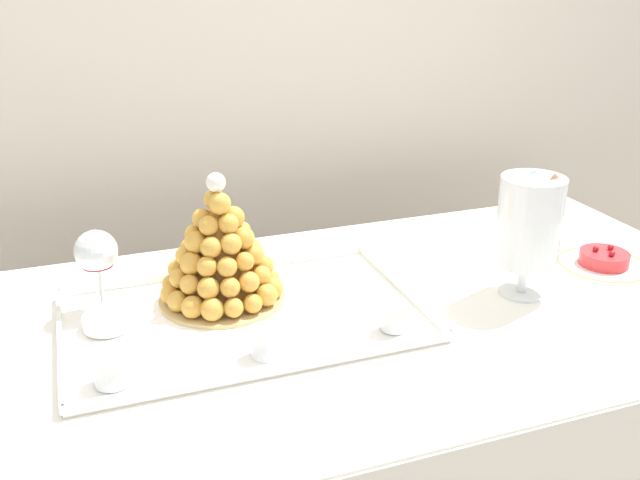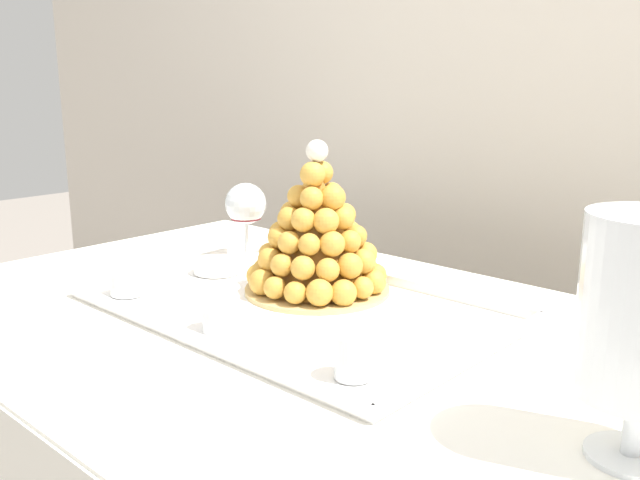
{
  "view_description": "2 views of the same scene",
  "coord_description": "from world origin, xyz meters",
  "px_view_note": "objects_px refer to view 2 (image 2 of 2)",
  "views": [
    {
      "loc": [
        -0.47,
        -1.13,
        1.42
      ],
      "look_at": [
        -0.04,
        0.06,
        0.9
      ],
      "focal_mm": 39.14,
      "sensor_mm": 36.0,
      "label": 1
    },
    {
      "loc": [
        0.56,
        -0.72,
        1.14
      ],
      "look_at": [
        -0.11,
        -0.0,
        0.91
      ],
      "focal_mm": 38.5,
      "sensor_mm": 36.0,
      "label": 2
    }
  ],
  "objects_px": {
    "dessert_cup_left": "(127,281)",
    "dessert_cup_mid_left": "(219,314)",
    "serving_tray": "(293,308)",
    "dessert_cup_centre": "(353,358)",
    "croquembouche": "(317,236)",
    "creme_brulee_ramekin": "(217,265)",
    "wine_glass": "(246,206)"
  },
  "relations": [
    {
      "from": "dessert_cup_left",
      "to": "wine_glass",
      "type": "distance_m",
      "value": 0.29
    },
    {
      "from": "serving_tray",
      "to": "dessert_cup_left",
      "type": "distance_m",
      "value": 0.3
    },
    {
      "from": "dessert_cup_left",
      "to": "wine_glass",
      "type": "xyz_separation_m",
      "value": [
        0.0,
        0.27,
        0.09
      ]
    },
    {
      "from": "dessert_cup_centre",
      "to": "croquembouche",
      "type": "bearing_deg",
      "value": 140.26
    },
    {
      "from": "dessert_cup_centre",
      "to": "wine_glass",
      "type": "bearing_deg",
      "value": 152.09
    },
    {
      "from": "dessert_cup_mid_left",
      "to": "creme_brulee_ramekin",
      "type": "bearing_deg",
      "value": 141.57
    },
    {
      "from": "wine_glass",
      "to": "creme_brulee_ramekin",
      "type": "bearing_deg",
      "value": -87.41
    },
    {
      "from": "dessert_cup_mid_left",
      "to": "dessert_cup_left",
      "type": "bearing_deg",
      "value": 179.1
    },
    {
      "from": "croquembouche",
      "to": "serving_tray",
      "type": "bearing_deg",
      "value": -74.37
    },
    {
      "from": "dessert_cup_left",
      "to": "dessert_cup_centre",
      "type": "relative_size",
      "value": 1.04
    },
    {
      "from": "dessert_cup_left",
      "to": "dessert_cup_centre",
      "type": "distance_m",
      "value": 0.51
    },
    {
      "from": "croquembouche",
      "to": "dessert_cup_left",
      "type": "bearing_deg",
      "value": -134.82
    },
    {
      "from": "croquembouche",
      "to": "dessert_cup_left",
      "type": "xyz_separation_m",
      "value": [
        -0.23,
        -0.23,
        -0.08
      ]
    },
    {
      "from": "dessert_cup_centre",
      "to": "creme_brulee_ramekin",
      "type": "height_order",
      "value": "dessert_cup_centre"
    },
    {
      "from": "croquembouche",
      "to": "creme_brulee_ramekin",
      "type": "height_order",
      "value": "croquembouche"
    },
    {
      "from": "creme_brulee_ramekin",
      "to": "wine_glass",
      "type": "height_order",
      "value": "wine_glass"
    },
    {
      "from": "serving_tray",
      "to": "dessert_cup_centre",
      "type": "distance_m",
      "value": 0.29
    },
    {
      "from": "dessert_cup_left",
      "to": "dessert_cup_mid_left",
      "type": "relative_size",
      "value": 1.07
    },
    {
      "from": "dessert_cup_centre",
      "to": "creme_brulee_ramekin",
      "type": "distance_m",
      "value": 0.53
    },
    {
      "from": "serving_tray",
      "to": "dessert_cup_centre",
      "type": "xyz_separation_m",
      "value": [
        0.25,
        -0.14,
        0.03
      ]
    },
    {
      "from": "croquembouche",
      "to": "dessert_cup_mid_left",
      "type": "distance_m",
      "value": 0.25
    },
    {
      "from": "creme_brulee_ramekin",
      "to": "dessert_cup_mid_left",
      "type": "bearing_deg",
      "value": -38.43
    },
    {
      "from": "dessert_cup_left",
      "to": "dessert_cup_mid_left",
      "type": "bearing_deg",
      "value": -0.9
    },
    {
      "from": "creme_brulee_ramekin",
      "to": "wine_glass",
      "type": "xyz_separation_m",
      "value": [
        -0.0,
        0.08,
        0.1
      ]
    },
    {
      "from": "dessert_cup_left",
      "to": "serving_tray",
      "type": "bearing_deg",
      "value": 30.2
    },
    {
      "from": "dessert_cup_left",
      "to": "dessert_cup_mid_left",
      "type": "height_order",
      "value": "dessert_cup_mid_left"
    },
    {
      "from": "dessert_cup_mid_left",
      "to": "dessert_cup_centre",
      "type": "xyz_separation_m",
      "value": [
        0.25,
        0.01,
        0.0
      ]
    },
    {
      "from": "serving_tray",
      "to": "dessert_cup_mid_left",
      "type": "relative_size",
      "value": 12.37
    },
    {
      "from": "creme_brulee_ramekin",
      "to": "wine_glass",
      "type": "bearing_deg",
      "value": 92.59
    },
    {
      "from": "serving_tray",
      "to": "dessert_cup_left",
      "type": "height_order",
      "value": "dessert_cup_left"
    },
    {
      "from": "serving_tray",
      "to": "croquembouche",
      "type": "xyz_separation_m",
      "value": [
        -0.02,
        0.08,
        0.1
      ]
    },
    {
      "from": "creme_brulee_ramekin",
      "to": "dessert_cup_left",
      "type": "bearing_deg",
      "value": -91.8
    }
  ]
}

